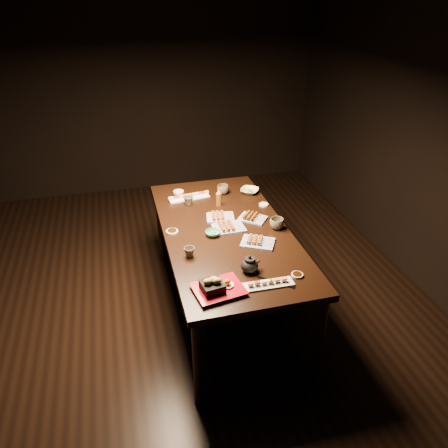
{
  "coord_description": "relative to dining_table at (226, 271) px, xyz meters",
  "views": [
    {
      "loc": [
        -0.44,
        -2.72,
        2.37
      ],
      "look_at": [
        0.27,
        -0.0,
        0.77
      ],
      "focal_mm": 35.0,
      "sensor_mm": 36.0,
      "label": 1
    }
  ],
  "objects": [
    {
      "name": "ground",
      "position": [
        -0.27,
        0.05,
        -0.38
      ],
      "size": [
        5.0,
        5.0,
        0.0
      ],
      "primitive_type": "plane",
      "color": "black",
      "rests_on": "ground"
    },
    {
      "name": "dining_table",
      "position": [
        0.0,
        0.0,
        0.0
      ],
      "size": [
        1.21,
        1.93,
        0.75
      ],
      "primitive_type": "cube",
      "rotation": [
        0.0,
        0.0,
        -0.18
      ],
      "color": "black",
      "rests_on": "ground"
    },
    {
      "name": "sushi_platter_near",
      "position": [
        0.07,
        -0.7,
        0.39
      ],
      "size": [
        0.32,
        0.1,
        0.04
      ],
      "primitive_type": null,
      "rotation": [
        0.0,
        0.0,
        -0.02
      ],
      "color": "white",
      "rests_on": "dining_table"
    },
    {
      "name": "sushi_platter_far",
      "position": [
        -0.16,
        0.58,
        0.4
      ],
      "size": [
        0.35,
        0.14,
        0.04
      ],
      "primitive_type": null,
      "rotation": [
        0.0,
        0.0,
        3.28
      ],
      "color": "white",
      "rests_on": "dining_table"
    },
    {
      "name": "yakitori_plate_center",
      "position": [
        0.02,
        0.01,
        0.4
      ],
      "size": [
        0.23,
        0.17,
        0.06
      ],
      "primitive_type": null,
      "rotation": [
        0.0,
        0.0,
        0.03
      ],
      "color": "#828EB6",
      "rests_on": "dining_table"
    },
    {
      "name": "yakitori_plate_right",
      "position": [
        0.17,
        -0.24,
        0.4
      ],
      "size": [
        0.27,
        0.25,
        0.06
      ],
      "primitive_type": null,
      "rotation": [
        0.0,
        0.0,
        -0.49
      ],
      "color": "#828EB6",
      "rests_on": "dining_table"
    },
    {
      "name": "yakitori_plate_left",
      "position": [
        0.0,
        0.18,
        0.4
      ],
      "size": [
        0.23,
        0.19,
        0.05
      ],
      "primitive_type": null,
      "rotation": [
        0.0,
        0.0,
        -0.17
      ],
      "color": "#828EB6",
      "rests_on": "dining_table"
    },
    {
      "name": "tsukune_plate",
      "position": [
        0.24,
        0.1,
        0.4
      ],
      "size": [
        0.25,
        0.24,
        0.05
      ],
      "primitive_type": null,
      "rotation": [
        0.0,
        0.0,
        -0.68
      ],
      "color": "#828EB6",
      "rests_on": "dining_table"
    },
    {
      "name": "edamame_bowl_green",
      "position": [
        -0.11,
        -0.05,
        0.39
      ],
      "size": [
        0.13,
        0.13,
        0.03
      ],
      "primitive_type": "imported",
      "rotation": [
        0.0,
        0.0,
        0.2
      ],
      "color": "teal",
      "rests_on": "dining_table"
    },
    {
      "name": "edamame_bowl_cream",
      "position": [
        0.36,
        0.55,
        0.39
      ],
      "size": [
        0.21,
        0.21,
        0.04
      ],
      "primitive_type": "imported",
      "rotation": [
        0.0,
        0.0,
        -0.58
      ],
      "color": "beige",
      "rests_on": "dining_table"
    },
    {
      "name": "tempura_tray",
      "position": [
        -0.22,
        -0.68,
        0.43
      ],
      "size": [
        0.32,
        0.28,
        0.11
      ],
      "primitive_type": null,
      "rotation": [
        0.0,
        0.0,
        0.16
      ],
      "color": "black",
      "rests_on": "dining_table"
    },
    {
      "name": "teacup_near_left",
      "position": [
        -0.32,
        -0.28,
        0.41
      ],
      "size": [
        0.08,
        0.08,
        0.07
      ],
      "primitive_type": "imported",
      "rotation": [
        0.0,
        0.0,
        0.07
      ],
      "color": "#4F473C",
      "rests_on": "dining_table"
    },
    {
      "name": "teacup_mid_right",
      "position": [
        0.37,
        -0.08,
        0.42
      ],
      "size": [
        0.13,
        0.13,
        0.08
      ],
      "primitive_type": "imported",
      "rotation": [
        0.0,
        0.0,
        -0.34
      ],
      "color": "#4F473C",
      "rests_on": "dining_table"
    },
    {
      "name": "teacup_far_left",
      "position": [
        -0.19,
        0.46,
        0.41
      ],
      "size": [
        0.1,
        0.1,
        0.07
      ],
      "primitive_type": "imported",
      "rotation": [
        0.0,
        0.0,
        -0.31
      ],
      "color": "#4F473C",
      "rests_on": "dining_table"
    },
    {
      "name": "teacup_far_right",
      "position": [
        0.13,
        0.59,
        0.41
      ],
      "size": [
        0.1,
        0.1,
        0.08
      ],
      "primitive_type": "imported",
      "rotation": [
        0.0,
        0.0,
        0.07
      ],
      "color": "#4F473C",
      "rests_on": "dining_table"
    },
    {
      "name": "teapot",
      "position": [
        0.01,
        -0.54,
        0.43
      ],
      "size": [
        0.16,
        0.16,
        0.11
      ],
      "primitive_type": null,
      "rotation": [
        0.0,
        0.0,
        0.21
      ],
      "color": "black",
      "rests_on": "dining_table"
    },
    {
      "name": "condiment_bottle",
      "position": [
        0.05,
        0.4,
        0.45
      ],
      "size": [
        0.06,
        0.06,
        0.14
      ],
      "primitive_type": "cylinder",
      "rotation": [
        0.0,
        0.0,
        -0.31
      ],
      "color": "brown",
      "rests_on": "dining_table"
    },
    {
      "name": "sauce_dish_west",
      "position": [
        -0.39,
        0.06,
        0.38
      ],
      "size": [
        0.09,
        0.09,
        0.02
      ],
      "primitive_type": "cylinder",
      "rotation": [
        0.0,
        0.0,
        0.03
      ],
      "color": "white",
      "rests_on": "dining_table"
    },
    {
      "name": "sauce_dish_east",
      "position": [
        0.4,
        0.3,
        0.38
      ],
      "size": [
        0.09,
        0.09,
        0.01
      ],
      "primitive_type": "cylinder",
      "rotation": [
        0.0,
        0.0,
        0.17
      ],
      "color": "white",
      "rests_on": "dining_table"
    },
    {
      "name": "sauce_dish_se",
      "position": [
        0.28,
        -0.66,
        0.38
      ],
      "size": [
        0.08,
        0.08,
        0.01
      ],
      "primitive_type": "cylinder",
      "rotation": [
        0.0,
        0.0,
        0.14
      ],
      "color": "white",
      "rests_on": "dining_table"
    },
    {
      "name": "sauce_dish_nw",
      "position": [
        -0.23,
        0.71,
        0.38
      ],
      "size": [
        0.12,
        0.12,
        0.02
      ],
      "primitive_type": "cylinder",
      "rotation": [
        0.0,
        0.0,
        -0.39
      ],
      "color": "white",
      "rests_on": "dining_table"
    },
    {
      "name": "chopsticks_near",
      "position": [
        -0.27,
        -0.58,
        0.38
      ],
      "size": [
        0.2,
        0.04,
        0.01
      ],
      "primitive_type": null,
      "rotation": [
        0.0,
        0.0,
        0.14
      ],
      "color": "black",
      "rests_on": "dining_table"
    },
    {
      "name": "chopsticks_se",
      "position": [
        0.13,
        -0.69,
        0.38
      ],
      "size": [
        0.2,
        0.17,
        0.01
      ],
      "primitive_type": null,
      "rotation": [
        0.0,
        0.0,
        -0.7
      ],
      "color": "black",
      "rests_on": "dining_table"
    }
  ]
}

